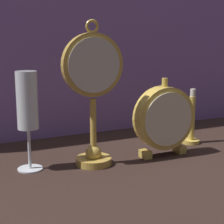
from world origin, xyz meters
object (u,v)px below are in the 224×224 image
mantel_clock_silver (164,119)px  brass_candlestick (191,125)px  pocket_watch_on_stand (93,93)px  champagne_flute (27,107)px

mantel_clock_silver → brass_candlestick: mantel_clock_silver is taller
pocket_watch_on_stand → brass_candlestick: bearing=8.6°
mantel_clock_silver → champagne_flute: size_ratio=0.88×
pocket_watch_on_stand → champagne_flute: (-0.14, 0.03, -0.02)m
pocket_watch_on_stand → brass_candlestick: 0.33m
mantel_clock_silver → champagne_flute: bearing=172.9°
pocket_watch_on_stand → mantel_clock_silver: 0.19m
mantel_clock_silver → champagne_flute: (-0.32, 0.04, 0.05)m
champagne_flute → brass_candlestick: bearing=2.3°
champagne_flute → brass_candlestick: champagne_flute is taller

